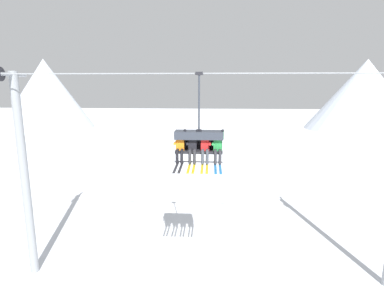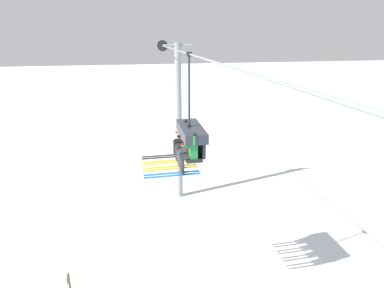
{
  "view_description": "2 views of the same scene",
  "coord_description": "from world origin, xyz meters",
  "px_view_note": "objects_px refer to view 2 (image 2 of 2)",
  "views": [
    {
      "loc": [
        1.05,
        -12.15,
        8.57
      ],
      "look_at": [
        0.36,
        -0.93,
        6.36
      ],
      "focal_mm": 28.0,
      "sensor_mm": 36.0,
      "label": 1
    },
    {
      "loc": [
        9.39,
        -2.41,
        9.5
      ],
      "look_at": [
        0.45,
        -0.68,
        6.2
      ],
      "focal_mm": 28.0,
      "sensor_mm": 36.0,
      "label": 2
    }
  ],
  "objects_px": {
    "skier_black": "(184,141)",
    "skier_red": "(186,146)",
    "chairlift_chair": "(192,134)",
    "lift_tower_near": "(179,122)",
    "skier_green": "(189,152)",
    "skier_orange": "(181,137)"
  },
  "relations": [
    {
      "from": "skier_black",
      "to": "skier_red",
      "type": "distance_m",
      "value": 0.48
    },
    {
      "from": "chairlift_chair",
      "to": "skier_red",
      "type": "distance_m",
      "value": 0.44
    },
    {
      "from": "skier_black",
      "to": "skier_red",
      "type": "relative_size",
      "value": 1.0
    },
    {
      "from": "lift_tower_near",
      "to": "skier_black",
      "type": "height_order",
      "value": "lift_tower_near"
    },
    {
      "from": "skier_green",
      "to": "skier_red",
      "type": "bearing_deg",
      "value": 180.0
    },
    {
      "from": "skier_orange",
      "to": "skier_green",
      "type": "distance_m",
      "value": 1.45
    },
    {
      "from": "skier_orange",
      "to": "skier_red",
      "type": "xyz_separation_m",
      "value": [
        0.96,
        0.0,
        0.0
      ]
    },
    {
      "from": "lift_tower_near",
      "to": "skier_green",
      "type": "relative_size",
      "value": 5.46
    },
    {
      "from": "chairlift_chair",
      "to": "skier_green",
      "type": "bearing_deg",
      "value": -16.36
    },
    {
      "from": "skier_orange",
      "to": "chairlift_chair",
      "type": "bearing_deg",
      "value": 16.5
    },
    {
      "from": "skier_orange",
      "to": "lift_tower_near",
      "type": "bearing_deg",
      "value": 172.45
    },
    {
      "from": "skier_black",
      "to": "skier_red",
      "type": "xyz_separation_m",
      "value": [
        0.48,
        0.0,
        0.0
      ]
    },
    {
      "from": "lift_tower_near",
      "to": "skier_green",
      "type": "xyz_separation_m",
      "value": [
        8.42,
        -0.92,
        1.47
      ]
    },
    {
      "from": "lift_tower_near",
      "to": "skier_orange",
      "type": "relative_size",
      "value": 5.46
    },
    {
      "from": "skier_red",
      "to": "skier_green",
      "type": "height_order",
      "value": "same"
    },
    {
      "from": "skier_red",
      "to": "chairlift_chair",
      "type": "bearing_deg",
      "value": 138.11
    },
    {
      "from": "skier_orange",
      "to": "skier_red",
      "type": "relative_size",
      "value": 1.0
    },
    {
      "from": "skier_red",
      "to": "skier_orange",
      "type": "bearing_deg",
      "value": 180.0
    },
    {
      "from": "lift_tower_near",
      "to": "skier_red",
      "type": "height_order",
      "value": "lift_tower_near"
    },
    {
      "from": "lift_tower_near",
      "to": "skier_red",
      "type": "distance_m",
      "value": 8.12
    },
    {
      "from": "lift_tower_near",
      "to": "skier_red",
      "type": "xyz_separation_m",
      "value": [
        7.93,
        -0.92,
        1.47
      ]
    },
    {
      "from": "chairlift_chair",
      "to": "lift_tower_near",
      "type": "bearing_deg",
      "value": 174.72
    }
  ]
}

